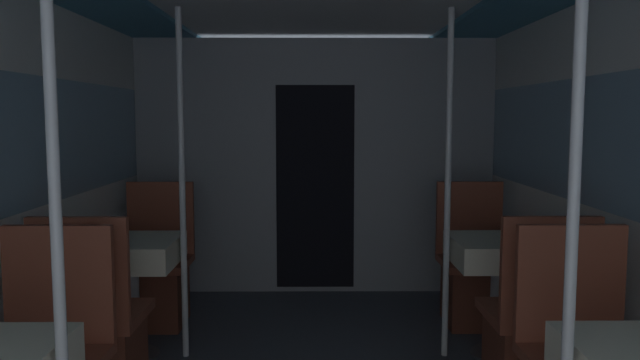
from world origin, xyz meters
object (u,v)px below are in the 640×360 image
(chair_right_near_1, at_px, (534,344))
(support_pole_right_0, at_px, (573,251))
(dining_table_right_1, at_px, (501,259))
(chair_left_near_1, at_px, (97,345))
(support_pole_right_1, at_px, (448,186))
(chair_right_far_1, at_px, (475,282))
(support_pole_left_1, at_px, (183,186))
(support_pole_left_0, at_px, (59,252))
(chair_left_far_1, at_px, (156,283))
(dining_table_left_1, at_px, (130,260))

(chair_right_near_1, bearing_deg, support_pole_right_0, -105.27)
(dining_table_right_1, xyz_separation_m, chair_right_near_1, (0.00, -0.60, -0.31))
(chair_left_near_1, bearing_deg, chair_right_near_1, 0.00)
(chair_right_near_1, distance_m, support_pole_right_1, 1.01)
(chair_right_near_1, xyz_separation_m, chair_right_far_1, (0.00, 1.19, 0.00))
(chair_left_near_1, distance_m, support_pole_left_1, 1.01)
(support_pole_left_1, bearing_deg, chair_right_far_1, 17.28)
(chair_right_far_1, bearing_deg, chair_right_near_1, 90.00)
(chair_right_far_1, bearing_deg, dining_table_right_1, 90.00)
(dining_table_right_1, bearing_deg, support_pole_right_0, -100.37)
(support_pole_left_0, xyz_separation_m, chair_left_far_1, (-0.33, 2.40, -0.75))
(support_pole_left_0, xyz_separation_m, support_pole_right_1, (1.58, 1.80, 0.00))
(dining_table_left_1, xyz_separation_m, chair_left_near_1, (0.00, -0.60, -0.31))
(chair_left_far_1, height_order, support_pole_right_0, support_pole_right_0)
(dining_table_right_1, bearing_deg, support_pole_left_1, -180.00)
(chair_right_far_1, bearing_deg, support_pole_right_1, 61.01)
(chair_right_far_1, distance_m, support_pole_right_1, 1.01)
(support_pole_right_0, bearing_deg, dining_table_left_1, 136.70)
(support_pole_left_0, bearing_deg, dining_table_right_1, 43.30)
(dining_table_left_1, distance_m, chair_right_far_1, 2.34)
(dining_table_left_1, bearing_deg, chair_right_near_1, -14.86)
(chair_left_near_1, xyz_separation_m, support_pole_left_1, (0.33, 0.60, 0.75))
(support_pole_right_0, distance_m, support_pole_right_1, 1.80)
(chair_left_near_1, height_order, support_pole_right_0, support_pole_right_0)
(chair_left_far_1, bearing_deg, support_pole_left_1, 118.99)
(support_pole_left_0, bearing_deg, chair_left_far_1, 97.83)
(support_pole_left_0, relative_size, dining_table_left_1, 2.89)
(support_pole_right_0, height_order, dining_table_right_1, support_pole_right_0)
(dining_table_right_1, xyz_separation_m, chair_right_far_1, (0.00, 0.60, -0.31))
(dining_table_left_1, xyz_separation_m, support_pole_right_1, (1.91, -0.00, 0.44))
(support_pole_right_0, bearing_deg, chair_right_far_1, 82.17)
(support_pole_right_0, bearing_deg, support_pole_left_0, 180.00)
(support_pole_right_0, distance_m, chair_right_near_1, 1.46)
(support_pole_left_0, height_order, support_pole_right_0, same)
(support_pole_right_0, height_order, support_pole_right_1, same)
(dining_table_left_1, xyz_separation_m, support_pole_right_0, (1.91, -1.80, 0.44))
(chair_right_far_1, bearing_deg, chair_left_far_1, 0.00)
(chair_left_far_1, xyz_separation_m, support_pole_right_1, (1.91, -0.60, 0.75))
(support_pole_left_1, height_order, support_pole_right_0, same)
(chair_left_far_1, relative_size, dining_table_right_1, 1.36)
(support_pole_left_0, relative_size, support_pole_left_1, 1.00)
(chair_left_far_1, height_order, chair_right_far_1, same)
(dining_table_left_1, height_order, support_pole_left_1, support_pole_left_1)
(chair_left_near_1, height_order, chair_left_far_1, same)
(support_pole_left_1, bearing_deg, chair_right_near_1, -17.28)
(chair_right_near_1, bearing_deg, support_pole_left_1, 162.72)
(dining_table_right_1, distance_m, chair_right_near_1, 0.67)
(support_pole_right_1, bearing_deg, chair_left_far_1, 162.72)
(chair_right_far_1, bearing_deg, support_pole_left_0, 51.42)
(chair_left_near_1, height_order, chair_right_far_1, same)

